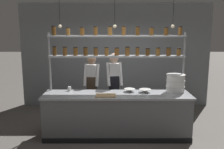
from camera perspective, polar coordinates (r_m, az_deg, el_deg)
The scene contains 12 objects.
ground_plane at distance 5.50m, azimuth 1.04°, elevation -13.76°, with size 40.00×40.00×0.00m, color #5B5651.
back_wall at distance 7.29m, azimuth 0.74°, elevation 4.37°, with size 5.46×0.12×2.98m, color gray.
prep_counter at distance 5.33m, azimuth 1.06°, elevation -9.25°, with size 3.06×0.76×0.92m.
spice_shelf_unit at distance 5.37m, azimuth 1.01°, elevation 6.03°, with size 2.95×0.28×2.32m.
chef_left at distance 6.00m, azimuth -4.67°, elevation -2.24°, with size 0.39×0.31×1.64m.
chef_center at distance 5.87m, azimuth 0.39°, elevation -2.09°, with size 0.40×0.33×1.70m.
container_stack at distance 5.48m, azimuth 14.25°, elevation -1.93°, with size 0.40×0.40×0.38m.
cutting_board at distance 5.03m, azimuth -1.50°, elevation -4.81°, with size 0.40×0.26×0.02m.
prep_bowl_near_left at distance 5.38m, azimuth 3.98°, elevation -3.61°, with size 0.24×0.24×0.07m.
prep_bowl_center_front at distance 5.36m, azimuth 7.51°, elevation -3.72°, with size 0.25×0.25×0.07m.
serving_cup_front at distance 5.52m, azimuth -9.77°, elevation -3.22°, with size 0.07×0.07×0.09m.
pendant_light_row at distance 5.03m, azimuth 0.81°, elevation 11.33°, with size 2.31×0.07×0.66m.
Camera 1 is at (-0.10, -5.02, 2.25)m, focal length 40.00 mm.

